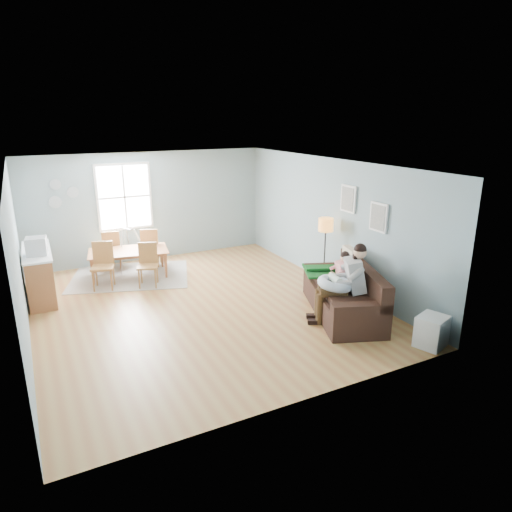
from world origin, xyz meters
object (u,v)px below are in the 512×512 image
sofa (346,297)px  toddler (339,270)px  chair_nw (112,247)px  floor_lamp (326,231)px  baby_swing (126,250)px  counter (40,274)px  chair_ne (151,245)px  storage_cube (431,331)px  chair_sw (103,262)px  father (345,280)px  dining_table (129,264)px  chair_se (148,262)px  monitor (36,246)px

sofa → toddler: toddler is taller
toddler → chair_nw: bearing=127.1°
floor_lamp → baby_swing: bearing=135.7°
counter → chair_nw: bearing=35.9°
chair_ne → floor_lamp: bearing=-46.6°
storage_cube → baby_swing: (-3.44, 6.30, 0.18)m
floor_lamp → chair_sw: (-4.16, 2.16, -0.68)m
father → storage_cube: (0.67, -1.39, -0.53)m
dining_table → chair_ne: 0.81m
storage_cube → counter: size_ratio=0.32×
toddler → chair_ne: 4.83m
floor_lamp → chair_se: bearing=150.4°
sofa → counter: size_ratio=1.40×
sofa → floor_lamp: 1.65m
toddler → dining_table: size_ratio=0.51×
dining_table → monitor: 2.19m
dining_table → chair_ne: (0.63, 0.46, 0.25)m
storage_cube → baby_swing: size_ratio=0.45×
dining_table → baby_swing: 0.77m
toddler → baby_swing: toddler is taller
floor_lamp → baby_swing: (-3.45, 3.36, -0.82)m
counter → monitor: bearing=-88.8°
chair_se → baby_swing: (-0.16, 1.50, -0.10)m
monitor → baby_swing: bearing=38.1°
sofa → chair_nw: size_ratio=2.64×
storage_cube → monitor: 7.26m
chair_nw → monitor: (-1.63, -1.52, 0.62)m
chair_sw → dining_table: bearing=35.5°
father → floor_lamp: size_ratio=0.96×
sofa → dining_table: (-3.11, 3.91, -0.02)m
storage_cube → counter: (-5.39, 5.11, 0.25)m
father → chair_nw: bearing=122.2°
toddler → monitor: monitor is taller
chair_nw → dining_table: bearing=-72.6°
sofa → dining_table: bearing=128.4°
chair_sw → monitor: bearing=-165.3°
sofa → chair_sw: size_ratio=2.50×
storage_cube → chair_ne: bearing=115.7°
chair_nw → baby_swing: bearing=1.2°
floor_lamp → chair_nw: bearing=138.2°
sofa → chair_nw: bearing=125.6°
father → chair_ne: size_ratio=1.50×
sofa → floor_lamp: size_ratio=1.64×
floor_lamp → chair_se: floor_lamp is taller
storage_cube → monitor: monitor is taller
floor_lamp → chair_nw: (-3.76, 3.36, -0.72)m
dining_table → chair_nw: 0.81m
sofa → storage_cube: (0.42, -1.64, -0.07)m
sofa → counter: 6.07m
monitor → floor_lamp: bearing=-18.9°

